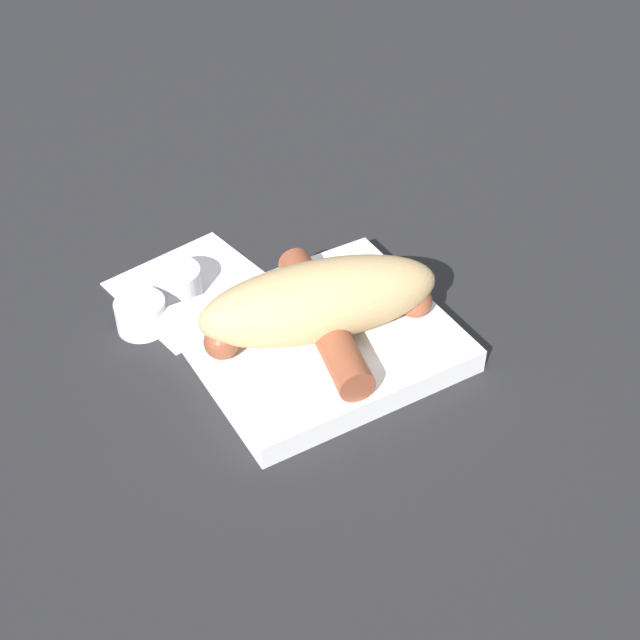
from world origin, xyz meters
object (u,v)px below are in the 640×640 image
at_px(condiment_cup_near, 177,284).
at_px(food_tray, 320,339).
at_px(sausage, 321,321).
at_px(condiment_cup_far, 141,316).
at_px(bread_roll, 320,304).

bearing_deg(condiment_cup_near, food_tray, 120.03).
height_order(food_tray, condiment_cup_near, condiment_cup_near).
bearing_deg(food_tray, sausage, 67.77).
distance_m(condiment_cup_near, condiment_cup_far, 0.05).
bearing_deg(food_tray, bread_roll, 64.29).
relative_size(sausage, condiment_cup_near, 4.34).
height_order(sausage, condiment_cup_far, sausage).
bearing_deg(condiment_cup_near, sausage, 118.27).
bearing_deg(condiment_cup_far, condiment_cup_near, -149.97).
xyz_separation_m(food_tray, bread_roll, (0.00, 0.00, 0.04)).
relative_size(bread_roll, condiment_cup_far, 4.79).
bearing_deg(bread_roll, condiment_cup_near, -61.27).
height_order(bread_roll, sausage, bread_roll).
height_order(bread_roll, condiment_cup_far, bread_roll).
bearing_deg(sausage, condiment_cup_far, -42.76).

